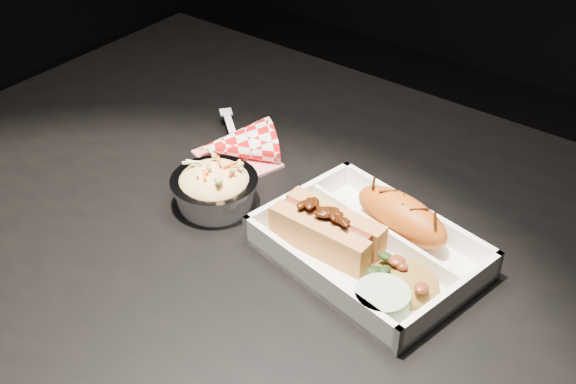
# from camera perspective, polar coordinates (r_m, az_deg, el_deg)

# --- Properties ---
(dining_table) EXTENTS (1.20, 0.80, 0.75)m
(dining_table) POSITION_cam_1_polar(r_m,az_deg,el_deg) (0.99, 0.67, -6.22)
(dining_table) COLOR black
(dining_table) RESTS_ON ground
(food_tray) EXTENTS (0.28, 0.22, 0.04)m
(food_tray) POSITION_cam_1_polar(r_m,az_deg,el_deg) (0.87, 6.42, -4.67)
(food_tray) COLOR white
(food_tray) RESTS_ON dining_table
(fried_pastry) EXTENTS (0.14, 0.08, 0.05)m
(fried_pastry) POSITION_cam_1_polar(r_m,az_deg,el_deg) (0.89, 8.95, -1.91)
(fried_pastry) COLOR #C05513
(fried_pastry) RESTS_ON food_tray
(hotdog) EXTENTS (0.13, 0.06, 0.06)m
(hotdog) POSITION_cam_1_polar(r_m,az_deg,el_deg) (0.86, 3.11, -2.86)
(hotdog) COLOR #BF7E41
(hotdog) RESTS_ON food_tray
(fried_rice_mound) EXTENTS (0.10, 0.09, 0.03)m
(fried_rice_mound) POSITION_cam_1_polar(r_m,az_deg,el_deg) (0.82, 9.25, -6.51)
(fried_rice_mound) COLOR olive
(fried_rice_mound) RESTS_ON food_tray
(cupcake_liner) EXTENTS (0.06, 0.06, 0.03)m
(cupcake_liner) POSITION_cam_1_polar(r_m,az_deg,el_deg) (0.79, 7.41, -8.61)
(cupcake_liner) COLOR #9EBA8C
(cupcake_liner) RESTS_ON food_tray
(foil_coleslaw_cup) EXTENTS (0.11, 0.11, 0.07)m
(foil_coleslaw_cup) POSITION_cam_1_polar(r_m,az_deg,el_deg) (0.94, -5.83, 0.48)
(foil_coleslaw_cup) COLOR silver
(foil_coleslaw_cup) RESTS_ON dining_table
(napkin_fork) EXTENTS (0.16, 0.15, 0.10)m
(napkin_fork) POSITION_cam_1_polar(r_m,az_deg,el_deg) (1.04, -4.15, 3.74)
(napkin_fork) COLOR red
(napkin_fork) RESTS_ON dining_table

